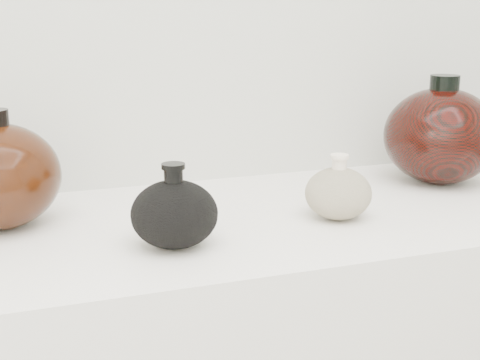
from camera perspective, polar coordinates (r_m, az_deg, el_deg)
name	(u,v)px	position (r m, az deg, el deg)	size (l,w,h in m)	color
black_gourd_vase	(174,213)	(0.96, -5.62, -2.85)	(0.16, 0.16, 0.12)	black
cream_gourd_vase	(338,193)	(1.09, 8.38, -1.09)	(0.11, 0.11, 0.11)	beige
right_round_pot	(441,135)	(1.35, 16.75, 3.67)	(0.28, 0.28, 0.21)	black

